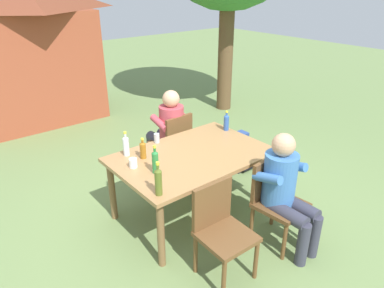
{
  "coord_description": "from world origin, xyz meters",
  "views": [
    {
      "loc": [
        -2.14,
        -2.63,
        2.46
      ],
      "look_at": [
        0.0,
        0.0,
        0.87
      ],
      "focal_mm": 33.27,
      "sensor_mm": 36.0,
      "label": 1
    }
  ],
  "objects_px": {
    "cup_white": "(133,163)",
    "brick_kiosk": "(29,48)",
    "chair_far_right": "(174,141)",
    "bottle_amber": "(143,150)",
    "chair_near_left": "(220,226)",
    "dining_table": "(192,161)",
    "bottle_olive": "(158,181)",
    "person_in_white_shirt": "(286,187)",
    "bottle_clear": "(126,145)",
    "person_in_plaid_shirt": "(168,127)",
    "backpack_by_far_side": "(238,149)",
    "cup_steel": "(157,138)",
    "backpack_by_near_side": "(243,156)",
    "chair_near_right": "(274,197)",
    "bottle_blue": "(226,122)",
    "bottle_green": "(155,161)"
  },
  "relations": [
    {
      "from": "person_in_white_shirt",
      "to": "bottle_olive",
      "type": "distance_m",
      "value": 1.23
    },
    {
      "from": "brick_kiosk",
      "to": "chair_far_right",
      "type": "bearing_deg",
      "value": -78.16
    },
    {
      "from": "person_in_white_shirt",
      "to": "brick_kiosk",
      "type": "distance_m",
      "value": 5.23
    },
    {
      "from": "chair_near_right",
      "to": "backpack_by_far_side",
      "type": "relative_size",
      "value": 1.91
    },
    {
      "from": "bottle_green",
      "to": "dining_table",
      "type": "bearing_deg",
      "value": 9.14
    },
    {
      "from": "chair_near_left",
      "to": "backpack_by_far_side",
      "type": "bearing_deg",
      "value": 39.69
    },
    {
      "from": "bottle_amber",
      "to": "person_in_white_shirt",
      "type": "bearing_deg",
      "value": -55.85
    },
    {
      "from": "chair_near_right",
      "to": "chair_near_left",
      "type": "height_order",
      "value": "same"
    },
    {
      "from": "bottle_clear",
      "to": "bottle_amber",
      "type": "bearing_deg",
      "value": -58.27
    },
    {
      "from": "dining_table",
      "to": "backpack_by_near_side",
      "type": "height_order",
      "value": "dining_table"
    },
    {
      "from": "bottle_clear",
      "to": "backpack_by_near_side",
      "type": "distance_m",
      "value": 1.88
    },
    {
      "from": "person_in_white_shirt",
      "to": "bottle_clear",
      "type": "bearing_deg",
      "value": 123.87
    },
    {
      "from": "chair_far_right",
      "to": "bottle_amber",
      "type": "bearing_deg",
      "value": -144.22
    },
    {
      "from": "bottle_amber",
      "to": "bottle_blue",
      "type": "bearing_deg",
      "value": -0.06
    },
    {
      "from": "person_in_plaid_shirt",
      "to": "bottle_amber",
      "type": "xyz_separation_m",
      "value": [
        -0.82,
        -0.7,
        0.19
      ]
    },
    {
      "from": "person_in_white_shirt",
      "to": "cup_white",
      "type": "height_order",
      "value": "person_in_white_shirt"
    },
    {
      "from": "person_in_white_shirt",
      "to": "backpack_by_far_side",
      "type": "bearing_deg",
      "value": 58.29
    },
    {
      "from": "dining_table",
      "to": "person_in_plaid_shirt",
      "type": "relative_size",
      "value": 1.39
    },
    {
      "from": "bottle_green",
      "to": "brick_kiosk",
      "type": "bearing_deg",
      "value": 87.41
    },
    {
      "from": "bottle_blue",
      "to": "bottle_olive",
      "type": "height_order",
      "value": "bottle_olive"
    },
    {
      "from": "chair_far_right",
      "to": "person_in_plaid_shirt",
      "type": "height_order",
      "value": "person_in_plaid_shirt"
    },
    {
      "from": "cup_steel",
      "to": "bottle_green",
      "type": "bearing_deg",
      "value": -124.93
    },
    {
      "from": "bottle_olive",
      "to": "cup_white",
      "type": "bearing_deg",
      "value": 82.06
    },
    {
      "from": "dining_table",
      "to": "brick_kiosk",
      "type": "distance_m",
      "value": 4.25
    },
    {
      "from": "cup_steel",
      "to": "backpack_by_near_side",
      "type": "distance_m",
      "value": 1.46
    },
    {
      "from": "chair_near_left",
      "to": "bottle_green",
      "type": "relative_size",
      "value": 3.02
    },
    {
      "from": "chair_far_right",
      "to": "backpack_by_far_side",
      "type": "height_order",
      "value": "chair_far_right"
    },
    {
      "from": "person_in_white_shirt",
      "to": "bottle_olive",
      "type": "relative_size",
      "value": 3.71
    },
    {
      "from": "bottle_clear",
      "to": "backpack_by_near_side",
      "type": "bearing_deg",
      "value": -2.07
    },
    {
      "from": "cup_white",
      "to": "brick_kiosk",
      "type": "xyz_separation_m",
      "value": [
        0.31,
        4.04,
        0.52
      ]
    },
    {
      "from": "chair_near_left",
      "to": "person_in_white_shirt",
      "type": "distance_m",
      "value": 0.76
    },
    {
      "from": "backpack_by_far_side",
      "to": "bottle_olive",
      "type": "bearing_deg",
      "value": -154.67
    },
    {
      "from": "chair_far_right",
      "to": "bottle_blue",
      "type": "height_order",
      "value": "bottle_blue"
    },
    {
      "from": "person_in_white_shirt",
      "to": "cup_white",
      "type": "bearing_deg",
      "value": 132.37
    },
    {
      "from": "bottle_olive",
      "to": "brick_kiosk",
      "type": "distance_m",
      "value": 4.64
    },
    {
      "from": "dining_table",
      "to": "backpack_by_far_side",
      "type": "bearing_deg",
      "value": 22.21
    },
    {
      "from": "bottle_clear",
      "to": "cup_white",
      "type": "relative_size",
      "value": 2.86
    },
    {
      "from": "chair_near_right",
      "to": "cup_white",
      "type": "distance_m",
      "value": 1.44
    },
    {
      "from": "bottle_olive",
      "to": "cup_steel",
      "type": "distance_m",
      "value": 1.08
    },
    {
      "from": "chair_near_left",
      "to": "bottle_amber",
      "type": "xyz_separation_m",
      "value": [
        -0.08,
        1.1,
        0.36
      ]
    },
    {
      "from": "person_in_plaid_shirt",
      "to": "backpack_by_far_side",
      "type": "height_order",
      "value": "person_in_plaid_shirt"
    },
    {
      "from": "bottle_clear",
      "to": "bottle_olive",
      "type": "bearing_deg",
      "value": -100.79
    },
    {
      "from": "cup_steel",
      "to": "cup_white",
      "type": "relative_size",
      "value": 1.14
    },
    {
      "from": "bottle_green",
      "to": "backpack_by_far_side",
      "type": "relative_size",
      "value": 0.63
    },
    {
      "from": "cup_steel",
      "to": "backpack_by_near_side",
      "type": "bearing_deg",
      "value": -5.57
    },
    {
      "from": "bottle_olive",
      "to": "backpack_by_far_side",
      "type": "height_order",
      "value": "bottle_olive"
    },
    {
      "from": "person_in_plaid_shirt",
      "to": "brick_kiosk",
      "type": "relative_size",
      "value": 0.47
    },
    {
      "from": "bottle_olive",
      "to": "backpack_by_near_side",
      "type": "xyz_separation_m",
      "value": [
        1.92,
        0.78,
        -0.68
      ]
    },
    {
      "from": "bottle_olive",
      "to": "cup_white",
      "type": "height_order",
      "value": "bottle_olive"
    },
    {
      "from": "chair_near_left",
      "to": "dining_table",
      "type": "bearing_deg",
      "value": 66.54
    }
  ]
}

